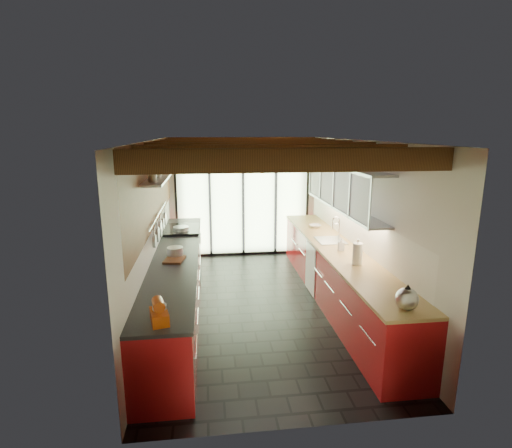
# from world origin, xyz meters

# --- Properties ---
(ground) EXTENTS (5.50, 5.50, 0.00)m
(ground) POSITION_xyz_m (0.00, 0.00, 0.00)
(ground) COLOR black
(ground) RESTS_ON ground
(room_shell) EXTENTS (5.50, 5.50, 5.50)m
(room_shell) POSITION_xyz_m (0.00, 0.00, 1.65)
(room_shell) COLOR silver
(room_shell) RESTS_ON ground
(ceiling_beams) EXTENTS (3.14, 5.06, 4.90)m
(ceiling_beams) POSITION_xyz_m (-0.00, 0.38, 2.46)
(ceiling_beams) COLOR #593316
(ceiling_beams) RESTS_ON ground
(glass_door) EXTENTS (2.95, 0.10, 2.90)m
(glass_door) POSITION_xyz_m (0.00, 2.69, 1.66)
(glass_door) COLOR #C6EAAD
(glass_door) RESTS_ON ground
(left_counter) EXTENTS (0.68, 5.00, 0.92)m
(left_counter) POSITION_xyz_m (-1.28, 0.00, 0.46)
(left_counter) COLOR red
(left_counter) RESTS_ON ground
(range_stove) EXTENTS (0.66, 0.90, 0.97)m
(range_stove) POSITION_xyz_m (-1.28, 1.45, 0.47)
(range_stove) COLOR silver
(range_stove) RESTS_ON ground
(right_counter) EXTENTS (0.68, 5.00, 0.92)m
(right_counter) POSITION_xyz_m (1.27, 0.00, 0.46)
(right_counter) COLOR red
(right_counter) RESTS_ON ground
(sink_assembly) EXTENTS (0.45, 0.52, 0.43)m
(sink_assembly) POSITION_xyz_m (1.29, 0.40, 0.96)
(sink_assembly) COLOR silver
(sink_assembly) RESTS_ON right_counter
(upper_cabinets_right) EXTENTS (0.34, 3.00, 3.00)m
(upper_cabinets_right) POSITION_xyz_m (1.43, 0.30, 1.85)
(upper_cabinets_right) COLOR silver
(upper_cabinets_right) RESTS_ON ground
(left_wall_fixtures) EXTENTS (0.28, 2.60, 0.96)m
(left_wall_fixtures) POSITION_xyz_m (-1.47, 0.18, 1.85)
(left_wall_fixtures) COLOR silver
(left_wall_fixtures) RESTS_ON ground
(stand_mixer) EXTENTS (0.22, 0.31, 0.26)m
(stand_mixer) POSITION_xyz_m (-1.27, -2.24, 1.02)
(stand_mixer) COLOR #C7480F
(stand_mixer) RESTS_ON left_counter
(pot_large) EXTENTS (0.25, 0.25, 0.15)m
(pot_large) POSITION_xyz_m (-1.27, -0.18, 1.00)
(pot_large) COLOR silver
(pot_large) RESTS_ON left_counter
(pot_small) EXTENTS (0.38, 0.38, 0.11)m
(pot_small) POSITION_xyz_m (-1.27, 1.28, 0.98)
(pot_small) COLOR silver
(pot_small) RESTS_ON left_counter
(cutting_board) EXTENTS (0.32, 0.40, 0.03)m
(cutting_board) POSITION_xyz_m (-1.27, -0.34, 0.94)
(cutting_board) COLOR brown
(cutting_board) RESTS_ON left_counter
(kettle) EXTENTS (0.31, 0.33, 0.28)m
(kettle) POSITION_xyz_m (1.27, -2.25, 1.04)
(kettle) COLOR silver
(kettle) RESTS_ON right_counter
(paper_towel) EXTENTS (0.15, 0.15, 0.37)m
(paper_towel) POSITION_xyz_m (1.27, -0.83, 1.07)
(paper_towel) COLOR white
(paper_towel) RESTS_ON right_counter
(soap_bottle) EXTENTS (0.10, 0.10, 0.20)m
(soap_bottle) POSITION_xyz_m (1.27, -0.16, 1.02)
(soap_bottle) COLOR silver
(soap_bottle) RESTS_ON right_counter
(bowl) EXTENTS (0.23, 0.23, 0.05)m
(bowl) POSITION_xyz_m (1.27, 1.37, 0.95)
(bowl) COLOR silver
(bowl) RESTS_ON right_counter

